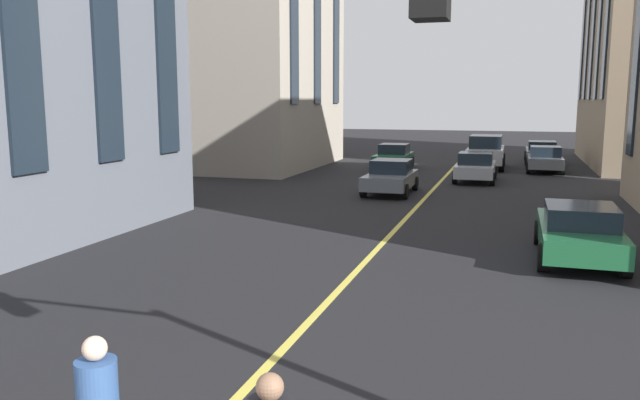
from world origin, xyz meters
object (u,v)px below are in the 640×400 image
object	(u,v)px
car_green_near	(579,231)
car_green_trailing	(394,156)
car_grey_far	(545,159)
car_silver_parked_b	(476,167)
car_silver_oncoming	(486,151)
car_grey_mid	(542,152)
car_grey_parked_a	(391,177)

from	to	relation	value
car_green_near	car_green_trailing	bearing A→B (deg)	23.13
car_grey_far	car_silver_parked_b	bearing A→B (deg)	147.54
car_silver_oncoming	car_green_trailing	size ratio (longest dim) A/B	1.21
car_silver_oncoming	car_green_trailing	xyz separation A→B (m)	(-1.76, 4.95, -0.27)
car_grey_far	car_green_trailing	size ratio (longest dim) A/B	1.00
car_silver_parked_b	car_green_trailing	world-z (taller)	same
car_silver_oncoming	car_green_near	world-z (taller)	car_silver_oncoming
car_grey_mid	car_green_trailing	xyz separation A→B (m)	(-5.75, 8.10, -0.00)
car_grey_mid	car_green_near	distance (m)	24.72
car_grey_far	car_grey_mid	bearing A→B (deg)	0.00
car_silver_parked_b	car_grey_parked_a	distance (m)	5.92
car_green_trailing	car_green_near	bearing A→B (deg)	-156.87
car_silver_oncoming	car_green_trailing	bearing A→B (deg)	109.55
car_grey_far	car_green_near	xyz separation A→B (m)	(-19.76, 0.00, 0.00)
car_silver_oncoming	car_grey_far	world-z (taller)	car_silver_oncoming
car_grey_parked_a	car_green_near	size ratio (longest dim) A/B	0.89
car_silver_oncoming	car_silver_parked_b	bearing A→B (deg)	178.42
car_silver_oncoming	car_grey_far	size ratio (longest dim) A/B	1.21
car_green_trailing	car_green_near	size ratio (longest dim) A/B	0.89
car_silver_parked_b	car_silver_oncoming	size ratio (longest dim) A/B	0.83
car_grey_mid	car_silver_oncoming	xyz separation A→B (m)	(-3.99, 3.15, 0.27)
car_silver_parked_b	car_grey_far	world-z (taller)	same
car_silver_parked_b	car_grey_far	distance (m)	6.20
car_grey_parked_a	car_green_trailing	size ratio (longest dim) A/B	1.00
car_grey_far	car_green_near	bearing A→B (deg)	180.00
car_grey_mid	car_grey_parked_a	xyz separation A→B (m)	(-15.20, 6.46, -0.00)
car_green_near	car_grey_mid	bearing A→B (deg)	0.00
car_grey_parked_a	car_green_trailing	distance (m)	9.60
car_green_trailing	car_silver_parked_b	bearing A→B (deg)	-132.87
car_silver_oncoming	car_green_near	bearing A→B (deg)	-171.35
car_green_near	car_grey_far	bearing A→B (deg)	0.00
car_grey_parked_a	car_grey_far	xyz separation A→B (m)	(10.25, -6.46, 0.00)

